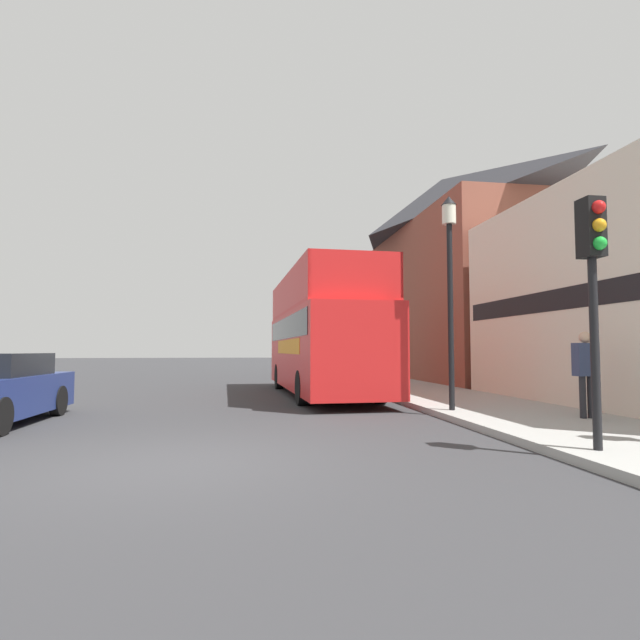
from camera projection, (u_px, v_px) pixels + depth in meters
The scene contains 9 objects.
ground_plane at pixel (227, 378), 27.34m from camera, with size 144.00×144.00×0.00m, color #333335.
sidewalk at pixel (365, 378), 25.42m from camera, with size 3.52×108.00×0.14m.
brick_terrace_rear at pixel (443, 277), 27.61m from camera, with size 6.00×18.13×11.08m.
tour_bus at pixel (321, 342), 16.93m from camera, with size 2.86×9.94×4.03m.
parked_car_ahead_of_bus at pixel (308, 366), 25.41m from camera, with size 1.80×4.03×1.48m.
pedestrian_second at pixel (586, 366), 10.18m from camera, with size 0.46×0.25×1.76m.
traffic_signal at pixel (593, 264), 7.03m from camera, with size 0.28×0.42×3.54m.
lamp_post_nearest at pixel (450, 262), 11.70m from camera, with size 0.35×0.35×5.02m.
lamp_post_second at pixel (373, 296), 19.51m from camera, with size 0.35×0.35×5.09m.
Camera 1 is at (0.96, -6.93, 1.52)m, focal length 28.00 mm.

